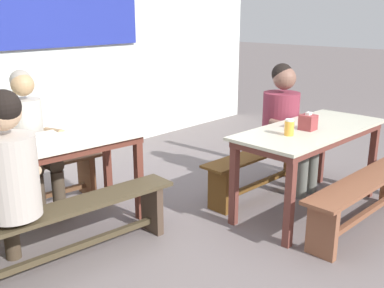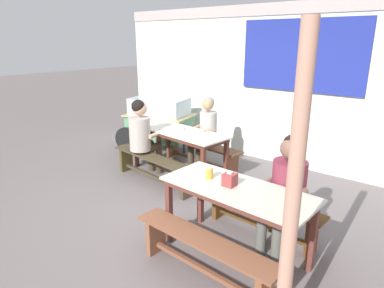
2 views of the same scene
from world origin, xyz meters
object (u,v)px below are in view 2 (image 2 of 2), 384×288
tissue_box (230,180)px  person_center_facing (205,131)px  bench_near_back (261,212)px  person_left_back_turned (143,133)px  bench_far_back (200,150)px  dining_table_far (178,135)px  bench_near_front (203,252)px  dining_table_near (237,195)px  person_right_near_table (286,185)px  bench_far_front (154,165)px  wooden_support_post (292,207)px  food_cart (159,120)px  condiment_jar (209,173)px  soup_bowl (181,129)px

tissue_box → person_center_facing: bearing=132.8°
bench_near_back → person_left_back_turned: 2.40m
bench_far_back → tissue_box: tissue_box is taller
dining_table_far → bench_near_front: 2.67m
dining_table_far → dining_table_near: size_ratio=1.16×
bench_near_back → person_center_facing: (-1.72, 1.21, 0.42)m
person_right_near_table → tissue_box: person_right_near_table is taller
bench_near_back → person_left_back_turned: (-2.33, 0.35, 0.46)m
bench_near_front → person_left_back_turned: bearing=148.7°
dining_table_near → bench_far_front: size_ratio=0.90×
bench_near_front → wooden_support_post: 1.26m
dining_table_far → person_center_facing: 0.49m
tissue_box → dining_table_far: bearing=144.7°
dining_table_far → bench_far_back: (0.05, 0.52, -0.39)m
tissue_box → wooden_support_post: bearing=-38.3°
food_cart → condiment_jar: 3.43m
tissue_box → person_right_near_table: bearing=48.8°
bench_far_back → person_left_back_turned: 1.14m
dining_table_far → person_left_back_turned: size_ratio=1.42×
person_right_near_table → condiment_jar: bearing=-146.7°
dining_table_far → food_cart: food_cart is taller
bench_near_back → food_cart: (-3.13, 1.52, 0.35)m
bench_far_back → bench_near_front: 3.00m
bench_near_front → food_cart: bearing=140.2°
person_center_facing → condiment_jar: size_ratio=9.42×
dining_table_far → soup_bowl: soup_bowl is taller
dining_table_near → bench_far_front: bearing=158.6°
food_cart → person_right_near_table: person_right_near_table is taller
bench_far_front → person_left_back_turned: 0.55m
bench_near_front → soup_bowl: soup_bowl is taller
bench_far_front → person_center_facing: (0.29, 0.95, 0.41)m
condiment_jar → bench_far_front: bearing=154.8°
bench_far_back → bench_near_back: 2.31m
bench_far_front → bench_near_front: same height
bench_near_front → bench_near_back: bearing=87.6°
dining_table_near → person_left_back_turned: size_ratio=1.23×
person_left_back_turned → soup_bowl: (0.42, 0.45, 0.05)m
bench_far_back → soup_bowl: bearing=-90.4°
food_cart → person_center_facing: bearing=-12.7°
food_cart → bench_far_back: bearing=-10.4°
dining_table_near → bench_near_front: dining_table_near is taller
person_center_facing → wooden_support_post: size_ratio=0.55×
condiment_jar → tissue_box: bearing=-4.4°
bench_near_back → soup_bowl: size_ratio=11.98×
soup_bowl → bench_near_front: bearing=-44.7°
person_right_near_table → tissue_box: 0.62m
tissue_box → condiment_jar: size_ratio=1.13×
dining_table_near → bench_far_back: (-1.88, 1.82, -0.39)m
dining_table_near → person_left_back_turned: bearing=159.4°
person_left_back_turned → soup_bowl: size_ratio=10.63×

